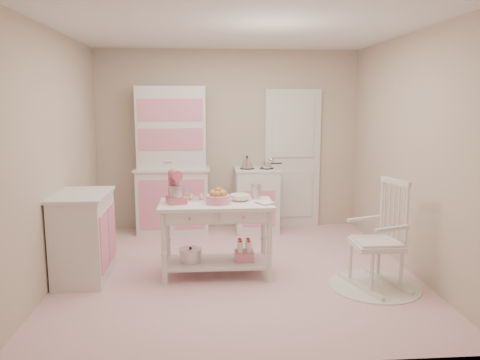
{
  "coord_description": "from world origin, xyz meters",
  "views": [
    {
      "loc": [
        -0.34,
        -4.95,
        1.85
      ],
      "look_at": [
        0.06,
        0.4,
        0.96
      ],
      "focal_mm": 35.0,
      "sensor_mm": 36.0,
      "label": 1
    }
  ],
  "objects_px": {
    "stove": "(257,200)",
    "stand_mixer": "(176,187)",
    "hutch": "(172,160)",
    "bread_basket": "(218,199)",
    "base_cabinet": "(84,236)",
    "work_table": "(216,239)",
    "rocking_chair": "(377,234)"
  },
  "relations": [
    {
      "from": "work_table",
      "to": "bread_basket",
      "type": "distance_m",
      "value": 0.45
    },
    {
      "from": "rocking_chair",
      "to": "bread_basket",
      "type": "height_order",
      "value": "rocking_chair"
    },
    {
      "from": "hutch",
      "to": "bread_basket",
      "type": "relative_size",
      "value": 8.32
    },
    {
      "from": "base_cabinet",
      "to": "hutch",
      "type": "bearing_deg",
      "value": 64.89
    },
    {
      "from": "bread_basket",
      "to": "hutch",
      "type": "bearing_deg",
      "value": 108.33
    },
    {
      "from": "hutch",
      "to": "stand_mixer",
      "type": "height_order",
      "value": "hutch"
    },
    {
      "from": "rocking_chair",
      "to": "bread_basket",
      "type": "xyz_separation_m",
      "value": [
        -1.57,
        0.4,
        0.3
      ]
    },
    {
      "from": "base_cabinet",
      "to": "bread_basket",
      "type": "bearing_deg",
      "value": -2.31
    },
    {
      "from": "stove",
      "to": "base_cabinet",
      "type": "bearing_deg",
      "value": -139.93
    },
    {
      "from": "stove",
      "to": "rocking_chair",
      "type": "bearing_deg",
      "value": -65.77
    },
    {
      "from": "rocking_chair",
      "to": "hutch",
      "type": "bearing_deg",
      "value": 115.62
    },
    {
      "from": "rocking_chair",
      "to": "stand_mixer",
      "type": "distance_m",
      "value": 2.11
    },
    {
      "from": "stove",
      "to": "work_table",
      "type": "distance_m",
      "value": 1.82
    },
    {
      "from": "stove",
      "to": "stand_mixer",
      "type": "xyz_separation_m",
      "value": [
        -1.04,
        -1.69,
        0.51
      ]
    },
    {
      "from": "work_table",
      "to": "stove",
      "type": "bearing_deg",
      "value": 69.98
    },
    {
      "from": "work_table",
      "to": "stand_mixer",
      "type": "height_order",
      "value": "stand_mixer"
    },
    {
      "from": "base_cabinet",
      "to": "stand_mixer",
      "type": "bearing_deg",
      "value": 0.75
    },
    {
      "from": "hutch",
      "to": "base_cabinet",
      "type": "xyz_separation_m",
      "value": [
        -0.82,
        -1.75,
        -0.58
      ]
    },
    {
      "from": "base_cabinet",
      "to": "work_table",
      "type": "bearing_deg",
      "value": -0.29
    },
    {
      "from": "stove",
      "to": "stand_mixer",
      "type": "bearing_deg",
      "value": -121.7
    },
    {
      "from": "bread_basket",
      "to": "stand_mixer",
      "type": "bearing_deg",
      "value": 170.96
    },
    {
      "from": "base_cabinet",
      "to": "rocking_chair",
      "type": "height_order",
      "value": "rocking_chair"
    },
    {
      "from": "stand_mixer",
      "to": "rocking_chair",
      "type": "bearing_deg",
      "value": -30.35
    },
    {
      "from": "work_table",
      "to": "stand_mixer",
      "type": "relative_size",
      "value": 3.53
    },
    {
      "from": "stove",
      "to": "base_cabinet",
      "type": "relative_size",
      "value": 1.0
    },
    {
      "from": "stand_mixer",
      "to": "bread_basket",
      "type": "distance_m",
      "value": 0.46
    },
    {
      "from": "hutch",
      "to": "stand_mixer",
      "type": "bearing_deg",
      "value": -84.79
    },
    {
      "from": "rocking_chair",
      "to": "bread_basket",
      "type": "relative_size",
      "value": 4.4
    },
    {
      "from": "stove",
      "to": "rocking_chair",
      "type": "distance_m",
      "value": 2.37
    },
    {
      "from": "bread_basket",
      "to": "rocking_chair",
      "type": "bearing_deg",
      "value": -14.34
    },
    {
      "from": "hutch",
      "to": "stove",
      "type": "distance_m",
      "value": 1.33
    },
    {
      "from": "base_cabinet",
      "to": "work_table",
      "type": "relative_size",
      "value": 0.77
    }
  ]
}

